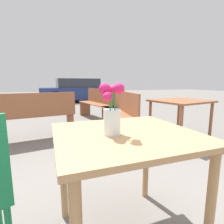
{
  "coord_description": "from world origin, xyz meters",
  "views": [
    {
      "loc": [
        -0.43,
        -0.93,
        1.02
      ],
      "look_at": [
        -0.1,
        -0.02,
        0.86
      ],
      "focal_mm": 28.0,
      "sensor_mm": 36.0,
      "label": 1
    }
  ],
  "objects_px": {
    "bench_near": "(120,111)",
    "bench_far": "(25,115)",
    "parked_car": "(78,91)",
    "flower_vase": "(112,114)",
    "table_front": "(125,149)",
    "table_back": "(180,106)",
    "bench_middle": "(101,103)"
  },
  "relations": [
    {
      "from": "table_front",
      "to": "bench_near",
      "type": "distance_m",
      "value": 2.43
    },
    {
      "from": "table_back",
      "to": "bench_far",
      "type": "bearing_deg",
      "value": 161.72
    },
    {
      "from": "bench_middle",
      "to": "parked_car",
      "type": "distance_m",
      "value": 5.12
    },
    {
      "from": "bench_far",
      "to": "table_front",
      "type": "bearing_deg",
      "value": -71.19
    },
    {
      "from": "bench_middle",
      "to": "bench_far",
      "type": "xyz_separation_m",
      "value": [
        -1.73,
        -1.24,
        -0.01
      ]
    },
    {
      "from": "table_back",
      "to": "bench_middle",
      "type": "bearing_deg",
      "value": 111.77
    },
    {
      "from": "table_front",
      "to": "bench_near",
      "type": "xyz_separation_m",
      "value": [
        0.92,
        2.25,
        -0.15
      ]
    },
    {
      "from": "bench_middle",
      "to": "table_back",
      "type": "relative_size",
      "value": 1.97
    },
    {
      "from": "bench_near",
      "to": "bench_far",
      "type": "bearing_deg",
      "value": 176.58
    },
    {
      "from": "table_back",
      "to": "parked_car",
      "type": "bearing_deg",
      "value": 94.67
    },
    {
      "from": "flower_vase",
      "to": "table_back",
      "type": "distance_m",
      "value": 2.42
    },
    {
      "from": "bench_near",
      "to": "parked_car",
      "type": "bearing_deg",
      "value": 87.7
    },
    {
      "from": "bench_far",
      "to": "table_back",
      "type": "xyz_separation_m",
      "value": [
        2.57,
        -0.85,
        0.15
      ]
    },
    {
      "from": "parked_car",
      "to": "flower_vase",
      "type": "bearing_deg",
      "value": -98.31
    },
    {
      "from": "table_front",
      "to": "bench_near",
      "type": "bearing_deg",
      "value": 67.76
    },
    {
      "from": "bench_near",
      "to": "bench_middle",
      "type": "bearing_deg",
      "value": 89.53
    },
    {
      "from": "table_front",
      "to": "bench_far",
      "type": "distance_m",
      "value": 2.49
    },
    {
      "from": "bench_near",
      "to": "bench_far",
      "type": "height_order",
      "value": "same"
    },
    {
      "from": "table_front",
      "to": "bench_far",
      "type": "xyz_separation_m",
      "value": [
        -0.8,
        2.35,
        -0.15
      ]
    },
    {
      "from": "bench_middle",
      "to": "parked_car",
      "type": "height_order",
      "value": "parked_car"
    },
    {
      "from": "bench_near",
      "to": "bench_middle",
      "type": "distance_m",
      "value": 1.35
    },
    {
      "from": "bench_near",
      "to": "bench_middle",
      "type": "height_order",
      "value": "same"
    },
    {
      "from": "table_back",
      "to": "parked_car",
      "type": "distance_m",
      "value": 7.22
    },
    {
      "from": "bench_near",
      "to": "table_back",
      "type": "xyz_separation_m",
      "value": [
        0.85,
        -0.74,
        0.15
      ]
    },
    {
      "from": "flower_vase",
      "to": "table_back",
      "type": "xyz_separation_m",
      "value": [
        1.86,
        1.53,
        -0.23
      ]
    },
    {
      "from": "table_front",
      "to": "flower_vase",
      "type": "distance_m",
      "value": 0.25
    },
    {
      "from": "parked_car",
      "to": "table_front",
      "type": "bearing_deg",
      "value": -97.71
    },
    {
      "from": "flower_vase",
      "to": "table_back",
      "type": "relative_size",
      "value": 0.29
    },
    {
      "from": "bench_near",
      "to": "parked_car",
      "type": "distance_m",
      "value": 6.46
    },
    {
      "from": "table_back",
      "to": "table_front",
      "type": "bearing_deg",
      "value": -139.61
    },
    {
      "from": "flower_vase",
      "to": "bench_near",
      "type": "distance_m",
      "value": 2.52
    },
    {
      "from": "flower_vase",
      "to": "table_back",
      "type": "height_order",
      "value": "flower_vase"
    }
  ]
}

